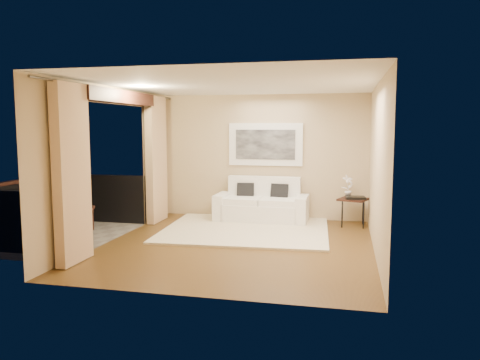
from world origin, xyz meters
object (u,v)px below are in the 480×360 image
(sofa, at_px, (262,206))
(ice_bucket, at_px, (51,197))
(side_table, at_px, (353,201))
(balcony_chair_near, at_px, (51,206))
(orchid, at_px, (348,186))
(bistro_table, at_px, (55,208))
(balcony_chair_far, at_px, (80,204))

(sofa, relative_size, ice_bucket, 9.74)
(side_table, height_order, balcony_chair_near, balcony_chair_near)
(orchid, bearing_deg, ice_bucket, -153.85)
(balcony_chair_near, bearing_deg, bistro_table, -20.81)
(balcony_chair_far, bearing_deg, bistro_table, 64.50)
(ice_bucket, bearing_deg, balcony_chair_near, 135.14)
(orchid, bearing_deg, side_table, -47.61)
(bistro_table, bearing_deg, orchid, 27.30)
(orchid, bearing_deg, balcony_chair_near, -154.79)
(balcony_chair_far, height_order, balcony_chair_near, balcony_chair_near)
(side_table, height_order, orchid, orchid)
(balcony_chair_near, bearing_deg, sofa, 51.08)
(sofa, xyz_separation_m, bistro_table, (-3.22, -2.55, 0.26))
(sofa, xyz_separation_m, orchid, (1.77, 0.03, 0.47))
(side_table, relative_size, orchid, 1.42)
(balcony_chair_far, bearing_deg, orchid, -178.16)
(ice_bucket, bearing_deg, bistro_table, -30.50)
(orchid, height_order, bistro_table, orchid)
(balcony_chair_far, bearing_deg, balcony_chair_near, 44.78)
(balcony_chair_far, bearing_deg, sofa, -168.51)
(orchid, xyz_separation_m, balcony_chair_near, (-5.18, -2.44, -0.20))
(balcony_chair_near, bearing_deg, balcony_chair_far, 79.88)
(side_table, bearing_deg, balcony_chair_near, -156.30)
(sofa, relative_size, orchid, 4.21)
(sofa, height_order, ice_bucket, sofa)
(side_table, xyz_separation_m, ice_bucket, (-5.21, -2.39, 0.27))
(orchid, distance_m, balcony_chair_far, 5.28)
(orchid, distance_m, balcony_chair_near, 5.72)
(orchid, height_order, balcony_chair_near, same)
(sofa, bearing_deg, balcony_chair_near, -144.14)
(bistro_table, height_order, balcony_chair_far, balcony_chair_far)
(balcony_chair_near, distance_m, ice_bucket, 0.20)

